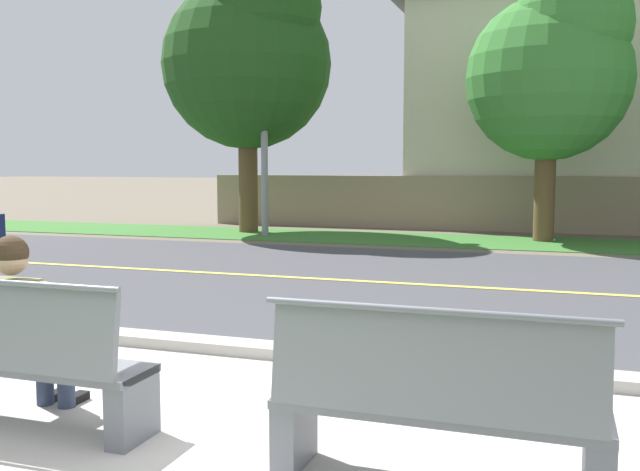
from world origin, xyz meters
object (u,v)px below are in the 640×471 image
at_px(bench_right, 435,409).
at_px(shade_tree_left, 554,66).
at_px(streetlamp, 267,65).
at_px(shade_tree_far_left, 250,51).
at_px(bench_left, 18,362).
at_px(seated_person_olive, 24,321).

height_order(bench_right, shade_tree_left, shade_tree_left).
relative_size(streetlamp, shade_tree_left, 1.20).
distance_m(bench_right, shade_tree_far_left, 14.78).
xyz_separation_m(bench_right, shade_tree_far_left, (-6.68, 12.57, 3.99)).
distance_m(bench_left, shade_tree_far_left, 13.79).
bearing_deg(bench_right, streetlamp, 116.56).
distance_m(bench_right, streetlamp, 13.93).
bearing_deg(streetlamp, seated_person_olive, -74.54).
xyz_separation_m(bench_right, seated_person_olive, (-2.74, 0.17, 0.22)).
xyz_separation_m(bench_right, shade_tree_left, (0.36, 12.73, 3.35)).
xyz_separation_m(seated_person_olive, shade_tree_far_left, (-3.94, 12.40, 3.77)).
distance_m(bench_right, shade_tree_left, 13.17).
height_order(seated_person_olive, shade_tree_far_left, shade_tree_far_left).
bearing_deg(bench_left, shade_tree_far_left, 107.77).
distance_m(bench_left, seated_person_olive, 0.29).
xyz_separation_m(bench_left, streetlamp, (-3.37, 12.05, 3.57)).
height_order(bench_left, bench_right, same).
xyz_separation_m(seated_person_olive, shade_tree_left, (3.10, 12.56, 3.13)).
bearing_deg(shade_tree_far_left, streetlamp, -38.33).
bearing_deg(shade_tree_left, bench_right, -91.64).
relative_size(bench_left, shade_tree_left, 0.30).
xyz_separation_m(bench_left, shade_tree_far_left, (-4.03, 12.57, 3.99)).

